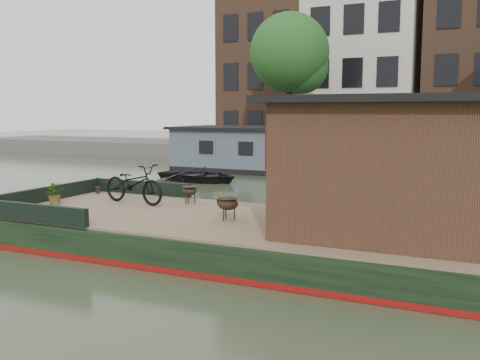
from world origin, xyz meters
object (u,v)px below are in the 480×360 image
at_px(brazier_front, 228,209).
at_px(dinghy, 198,172).
at_px(bicycle, 134,184).
at_px(brazier_rear, 190,195).
at_px(cabin, 389,165).

bearing_deg(brazier_front, dinghy, 122.39).
distance_m(bicycle, dinghy, 9.21).
distance_m(brazier_rear, dinghy, 9.20).
relative_size(bicycle, dinghy, 0.51).
xyz_separation_m(brazier_rear, dinghy, (-4.33, 8.10, -0.49)).
bearing_deg(brazier_front, brazier_rear, 140.79).
height_order(cabin, brazier_front, cabin).
xyz_separation_m(cabin, brazier_front, (-3.08, -0.20, -1.00)).
height_order(bicycle, brazier_rear, bicycle).
bearing_deg(dinghy, bicycle, -152.86).
bearing_deg(bicycle, brazier_front, -97.67).
height_order(bicycle, dinghy, bicycle).
relative_size(brazier_front, dinghy, 0.13).
xyz_separation_m(bicycle, brazier_front, (2.90, -0.85, -0.25)).
relative_size(brazier_rear, dinghy, 0.12).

